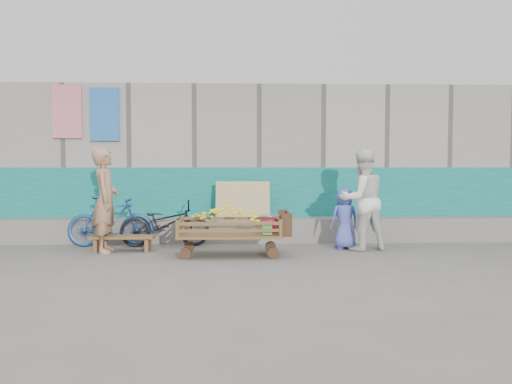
{
  "coord_description": "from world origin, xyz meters",
  "views": [
    {
      "loc": [
        0.22,
        -6.98,
        1.43
      ],
      "look_at": [
        0.51,
        1.2,
        1.0
      ],
      "focal_mm": 35.0,
      "sensor_mm": 36.0,
      "label": 1
    }
  ],
  "objects_px": {
    "bench": "(123,240)",
    "woman": "(362,200)",
    "banana_cart": "(228,224)",
    "bicycle_blue": "(111,221)",
    "bicycle_dark": "(165,224)",
    "child": "(344,219)",
    "vendor_man": "(105,200)"
  },
  "relations": [
    {
      "from": "banana_cart",
      "to": "bicycle_blue",
      "type": "xyz_separation_m",
      "value": [
        -2.08,
        0.94,
        -0.06
      ]
    },
    {
      "from": "bench",
      "to": "bicycle_blue",
      "type": "bearing_deg",
      "value": 123.41
    },
    {
      "from": "banana_cart",
      "to": "child",
      "type": "distance_m",
      "value": 2.08
    },
    {
      "from": "child",
      "to": "bench",
      "type": "bearing_deg",
      "value": -11.78
    },
    {
      "from": "bench",
      "to": "child",
      "type": "distance_m",
      "value": 3.78
    },
    {
      "from": "bicycle_blue",
      "to": "vendor_man",
      "type": "bearing_deg",
      "value": -175.48
    },
    {
      "from": "woman",
      "to": "bicycle_dark",
      "type": "relative_size",
      "value": 1.1
    },
    {
      "from": "vendor_man",
      "to": "bicycle_blue",
      "type": "bearing_deg",
      "value": 0.22
    },
    {
      "from": "banana_cart",
      "to": "bicycle_blue",
      "type": "relative_size",
      "value": 1.18
    },
    {
      "from": "banana_cart",
      "to": "woman",
      "type": "bearing_deg",
      "value": 11.38
    },
    {
      "from": "bench",
      "to": "bicycle_blue",
      "type": "xyz_separation_m",
      "value": [
        -0.32,
        0.48,
        0.26
      ]
    },
    {
      "from": "bench",
      "to": "woman",
      "type": "height_order",
      "value": "woman"
    },
    {
      "from": "child",
      "to": "banana_cart",
      "type": "bearing_deg",
      "value": 2.7
    },
    {
      "from": "banana_cart",
      "to": "bicycle_dark",
      "type": "relative_size",
      "value": 1.14
    },
    {
      "from": "bicycle_dark",
      "to": "bicycle_blue",
      "type": "distance_m",
      "value": 0.96
    },
    {
      "from": "bench",
      "to": "woman",
      "type": "xyz_separation_m",
      "value": [
        4.03,
        -0.0,
        0.67
      ]
    },
    {
      "from": "child",
      "to": "vendor_man",
      "type": "bearing_deg",
      "value": -10.89
    },
    {
      "from": "vendor_man",
      "to": "banana_cart",
      "type": "bearing_deg",
      "value": -107.0
    },
    {
      "from": "bench",
      "to": "vendor_man",
      "type": "bearing_deg",
      "value": -164.24
    },
    {
      "from": "vendor_man",
      "to": "child",
      "type": "height_order",
      "value": "vendor_man"
    },
    {
      "from": "vendor_man",
      "to": "bicycle_dark",
      "type": "xyz_separation_m",
      "value": [
        0.89,
        0.55,
        -0.46
      ]
    },
    {
      "from": "banana_cart",
      "to": "bicycle_dark",
      "type": "bearing_deg",
      "value": 140.26
    },
    {
      "from": "bench",
      "to": "woman",
      "type": "relative_size",
      "value": 0.61
    },
    {
      "from": "child",
      "to": "bicycle_dark",
      "type": "relative_size",
      "value": 0.67
    },
    {
      "from": "child",
      "to": "bicycle_blue",
      "type": "xyz_separation_m",
      "value": [
        -4.08,
        0.35,
        -0.07
      ]
    },
    {
      "from": "vendor_man",
      "to": "woman",
      "type": "distance_m",
      "value": 4.29
    },
    {
      "from": "child",
      "to": "bicycle_blue",
      "type": "relative_size",
      "value": 0.69
    },
    {
      "from": "vendor_man",
      "to": "bicycle_blue",
      "type": "distance_m",
      "value": 0.69
    },
    {
      "from": "vendor_man",
      "to": "woman",
      "type": "bearing_deg",
      "value": -95.23
    },
    {
      "from": "bench",
      "to": "bicycle_blue",
      "type": "height_order",
      "value": "bicycle_blue"
    },
    {
      "from": "banana_cart",
      "to": "bicycle_blue",
      "type": "distance_m",
      "value": 2.29
    },
    {
      "from": "banana_cart",
      "to": "bench",
      "type": "xyz_separation_m",
      "value": [
        -1.77,
        0.46,
        -0.32
      ]
    }
  ]
}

